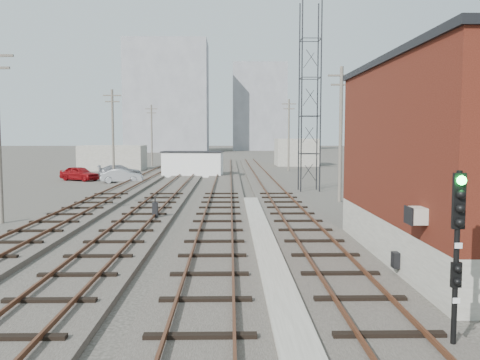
{
  "coord_description": "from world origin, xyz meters",
  "views": [
    {
      "loc": [
        -0.86,
        -5.77,
        4.45
      ],
      "look_at": [
        -0.36,
        19.9,
        2.2
      ],
      "focal_mm": 38.0,
      "sensor_mm": 36.0,
      "label": 1
    }
  ],
  "objects_px": {
    "switch_stand": "(155,211)",
    "car_grey": "(120,171)",
    "car_silver": "(122,176)",
    "car_red": "(79,173)",
    "site_trailer": "(193,164)",
    "signal_mast": "(457,249)"
  },
  "relations": [
    {
      "from": "car_red",
      "to": "car_silver",
      "type": "distance_m",
      "value": 5.2
    },
    {
      "from": "signal_mast",
      "to": "car_grey",
      "type": "bearing_deg",
      "value": 110.21
    },
    {
      "from": "signal_mast",
      "to": "switch_stand",
      "type": "xyz_separation_m",
      "value": [
        -8.47,
        16.29,
        -1.62
      ]
    },
    {
      "from": "switch_stand",
      "to": "car_red",
      "type": "xyz_separation_m",
      "value": [
        -11.04,
        24.16,
        0.16
      ]
    },
    {
      "from": "switch_stand",
      "to": "car_red",
      "type": "bearing_deg",
      "value": 117.62
    },
    {
      "from": "car_red",
      "to": "car_silver",
      "type": "relative_size",
      "value": 1.07
    },
    {
      "from": "signal_mast",
      "to": "site_trailer",
      "type": "bearing_deg",
      "value": 100.8
    },
    {
      "from": "switch_stand",
      "to": "car_grey",
      "type": "xyz_separation_m",
      "value": [
        -7.9,
        28.18,
        0.12
      ]
    },
    {
      "from": "car_grey",
      "to": "car_silver",
      "type": "bearing_deg",
      "value": -178.22
    },
    {
      "from": "site_trailer",
      "to": "car_grey",
      "type": "height_order",
      "value": "site_trailer"
    },
    {
      "from": "switch_stand",
      "to": "car_red",
      "type": "relative_size",
      "value": 0.28
    },
    {
      "from": "car_red",
      "to": "switch_stand",
      "type": "bearing_deg",
      "value": -126.88
    },
    {
      "from": "switch_stand",
      "to": "car_grey",
      "type": "bearing_deg",
      "value": 108.73
    },
    {
      "from": "switch_stand",
      "to": "car_grey",
      "type": "relative_size",
      "value": 0.25
    },
    {
      "from": "car_silver",
      "to": "car_grey",
      "type": "height_order",
      "value": "car_grey"
    },
    {
      "from": "switch_stand",
      "to": "site_trailer",
      "type": "relative_size",
      "value": 0.17
    },
    {
      "from": "site_trailer",
      "to": "signal_mast",
      "type": "bearing_deg",
      "value": -74.26
    },
    {
      "from": "site_trailer",
      "to": "car_red",
      "type": "distance_m",
      "value": 11.91
    },
    {
      "from": "switch_stand",
      "to": "car_red",
      "type": "distance_m",
      "value": 26.56
    },
    {
      "from": "car_silver",
      "to": "car_grey",
      "type": "xyz_separation_m",
      "value": [
        -1.55,
        6.27,
        0.02
      ]
    },
    {
      "from": "switch_stand",
      "to": "site_trailer",
      "type": "distance_m",
      "value": 28.99
    },
    {
      "from": "switch_stand",
      "to": "car_grey",
      "type": "height_order",
      "value": "car_grey"
    }
  ]
}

